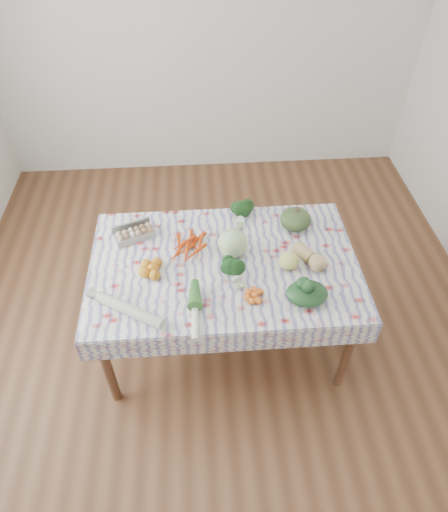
{
  "coord_description": "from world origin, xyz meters",
  "views": [
    {
      "loc": [
        -0.14,
        -1.97,
        2.78
      ],
      "look_at": [
        0.0,
        0.0,
        0.82
      ],
      "focal_mm": 32.0,
      "sensor_mm": 36.0,
      "label": 1
    }
  ],
  "objects": [
    {
      "name": "dining_table",
      "position": [
        0.0,
        0.0,
        0.68
      ],
      "size": [
        1.6,
        1.0,
        0.75
      ],
      "color": "brown",
      "rests_on": "ground"
    },
    {
      "name": "mandarin_cluster",
      "position": [
        0.15,
        -0.29,
        0.78
      ],
      "size": [
        0.18,
        0.18,
        0.05
      ],
      "primitive_type": "cube",
      "rotation": [
        0.0,
        0.0,
        -0.25
      ],
      "color": "orange",
      "rests_on": "tablecloth"
    },
    {
      "name": "ground",
      "position": [
        0.0,
        0.0,
        0.0
      ],
      "size": [
        4.5,
        4.5,
        0.0
      ],
      "primitive_type": "plane",
      "color": "brown",
      "rests_on": "ground"
    },
    {
      "name": "cabbage",
      "position": [
        0.06,
        0.07,
        0.85
      ],
      "size": [
        0.2,
        0.2,
        0.18
      ],
      "primitive_type": "sphere",
      "rotation": [
        0.0,
        0.0,
        -0.09
      ],
      "color": "#BBD892",
      "rests_on": "tablecloth"
    },
    {
      "name": "tablecloth",
      "position": [
        0.0,
        0.0,
        0.76
      ],
      "size": [
        1.66,
        1.06,
        0.01
      ],
      "primitive_type": "cube",
      "color": "white",
      "rests_on": "dining_table"
    },
    {
      "name": "orange_cluster",
      "position": [
        -0.43,
        -0.05,
        0.8
      ],
      "size": [
        0.23,
        0.23,
        0.07
      ],
      "primitive_type": "cube",
      "rotation": [
        0.0,
        0.0,
        -0.08
      ],
      "color": "orange",
      "rests_on": "tablecloth"
    },
    {
      "name": "broccoli",
      "position": [
        0.05,
        -0.13,
        0.81
      ],
      "size": [
        0.17,
        0.17,
        0.1
      ],
      "primitive_type": "ellipsoid",
      "rotation": [
        0.0,
        0.0,
        0.31
      ],
      "color": "#1B4C1B",
      "rests_on": "tablecloth"
    },
    {
      "name": "kale_bunch",
      "position": [
        0.15,
        0.4,
        0.83
      ],
      "size": [
        0.18,
        0.17,
        0.13
      ],
      "primitive_type": "ellipsoid",
      "rotation": [
        0.0,
        0.0,
        -0.3
      ],
      "color": "#183D16",
      "rests_on": "tablecloth"
    },
    {
      "name": "spinach_bag",
      "position": [
        0.45,
        -0.33,
        0.81
      ],
      "size": [
        0.25,
        0.2,
        0.1
      ],
      "primitive_type": "ellipsoid",
      "rotation": [
        0.0,
        0.0,
        -0.05
      ],
      "color": "#17371A",
      "rests_on": "tablecloth"
    },
    {
      "name": "butternut_squash",
      "position": [
        0.53,
        -0.03,
        0.82
      ],
      "size": [
        0.22,
        0.26,
        0.11
      ],
      "primitive_type": "ellipsoid",
      "rotation": [
        0.0,
        0.0,
        0.52
      ],
      "color": "tan",
      "rests_on": "tablecloth"
    },
    {
      "name": "leek",
      "position": [
        -0.19,
        -0.38,
        0.78
      ],
      "size": [
        0.05,
        0.39,
        0.04
      ],
      "primitive_type": "cylinder",
      "rotation": [
        1.57,
        0.0,
        -0.03
      ],
      "color": "white",
      "rests_on": "tablecloth"
    },
    {
      "name": "egg_carton",
      "position": [
        -0.56,
        0.26,
        0.8
      ],
      "size": [
        0.28,
        0.19,
        0.07
      ],
      "primitive_type": "cube",
      "rotation": [
        0.0,
        0.0,
        0.38
      ],
      "color": "#999995",
      "rests_on": "tablecloth"
    },
    {
      "name": "kabocha_squash",
      "position": [
        0.5,
        0.3,
        0.83
      ],
      "size": [
        0.23,
        0.23,
        0.13
      ],
      "primitive_type": "ellipsoid",
      "rotation": [
        0.0,
        0.0,
        -0.15
      ],
      "color": "#3C5428",
      "rests_on": "tablecloth"
    },
    {
      "name": "carrot_bunch",
      "position": [
        -0.21,
        0.12,
        0.78
      ],
      "size": [
        0.31,
        0.3,
        0.04
      ],
      "primitive_type": "cube",
      "rotation": [
        0.0,
        0.0,
        -0.38
      ],
      "color": "#D6410B",
      "rests_on": "tablecloth"
    },
    {
      "name": "daikon",
      "position": [
        -0.55,
        -0.36,
        0.79
      ],
      "size": [
        0.42,
        0.29,
        0.06
      ],
      "primitive_type": "cylinder",
      "rotation": [
        1.57,
        0.0,
        1.01
      ],
      "color": "beige",
      "rests_on": "tablecloth"
    },
    {
      "name": "grapefruit",
      "position": [
        0.39,
        -0.07,
        0.82
      ],
      "size": [
        0.15,
        0.15,
        0.12
      ],
      "primitive_type": "sphere",
      "rotation": [
        0.0,
        0.0,
        0.33
      ],
      "color": "#E5E66D",
      "rests_on": "tablecloth"
    },
    {
      "name": "wall_back",
      "position": [
        0.0,
        2.25,
        1.4
      ],
      "size": [
        4.0,
        0.04,
        2.8
      ],
      "primitive_type": "cube",
      "color": "white",
      "rests_on": "ground"
    }
  ]
}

